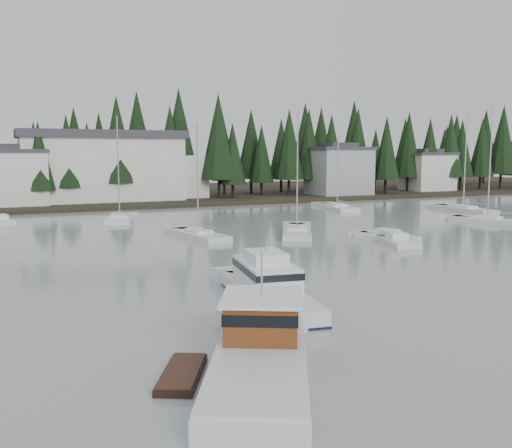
{
  "coord_description": "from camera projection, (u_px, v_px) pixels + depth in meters",
  "views": [
    {
      "loc": [
        -19.84,
        -9.72,
        8.08
      ],
      "look_at": [
        -1.74,
        30.52,
        2.5
      ],
      "focal_mm": 40.0,
      "sensor_mm": 36.0,
      "label": 1
    }
  ],
  "objects": [
    {
      "name": "runabout_3",
      "position": [
        0.0,
        222.0,
        64.94
      ],
      "size": [
        3.39,
        5.46,
        1.42
      ],
      "rotation": [
        0.0,
        0.0,
        1.82
      ],
      "color": "silver",
      "rests_on": "ground"
    },
    {
      "name": "sailboat_6",
      "position": [
        337.0,
        209.0,
        81.56
      ],
      "size": [
        4.73,
        10.27,
        11.38
      ],
      "rotation": [
        0.0,
        0.0,
        1.38
      ],
      "color": "silver",
      "rests_on": "ground"
    },
    {
      "name": "sailboat_9",
      "position": [
        120.0,
        220.0,
        67.41
      ],
      "size": [
        5.04,
        8.76,
        12.83
      ],
      "rotation": [
        0.0,
        0.0,
        1.29
      ],
      "color": "silver",
      "rests_on": "ground"
    },
    {
      "name": "sailboat_1",
      "position": [
        463.0,
        210.0,
        78.98
      ],
      "size": [
        3.16,
        10.59,
        14.88
      ],
      "rotation": [
        0.0,
        0.0,
        1.54
      ],
      "color": "silver",
      "rests_on": "ground"
    },
    {
      "name": "house_west",
      "position": [
        14.0,
        176.0,
        81.45
      ],
      "size": [
        9.54,
        7.42,
        8.75
      ],
      "color": "silver",
      "rests_on": "ground"
    },
    {
      "name": "far_shore_land",
      "position": [
        118.0,
        196.0,
        105.65
      ],
      "size": [
        240.0,
        54.0,
        1.0
      ],
      "primitive_type": "cube",
      "color": "black",
      "rests_on": "ground"
    },
    {
      "name": "house_east_b",
      "position": [
        428.0,
        171.0,
        113.32
      ],
      "size": [
        9.54,
        7.42,
        8.25
      ],
      "color": "silver",
      "rests_on": "ground"
    },
    {
      "name": "runabout_4",
      "position": [
        387.0,
        239.0,
        52.72
      ],
      "size": [
        4.1,
        6.36,
        1.42
      ],
      "rotation": [
        0.0,
        0.0,
        1.92
      ],
      "color": "silver",
      "rests_on": "ground"
    },
    {
      "name": "cabin_cruiser_center",
      "position": [
        268.0,
        291.0,
        30.59
      ],
      "size": [
        4.6,
        10.32,
        4.28
      ],
      "rotation": [
        0.0,
        0.0,
        1.41
      ],
      "color": "silver",
      "rests_on": "ground"
    },
    {
      "name": "house_east_a",
      "position": [
        339.0,
        170.0,
        102.49
      ],
      "size": [
        10.6,
        8.48,
        9.25
      ],
      "color": "#999EA0",
      "rests_on": "ground"
    },
    {
      "name": "harbor_inn",
      "position": [
        115.0,
        167.0,
        90.45
      ],
      "size": [
        29.5,
        11.5,
        10.9
      ],
      "color": "silver",
      "rests_on": "ground"
    },
    {
      "name": "runabout_1",
      "position": [
        397.0,
        242.0,
        50.46
      ],
      "size": [
        3.85,
        6.37,
        1.42
      ],
      "rotation": [
        0.0,
        0.0,
        1.28
      ],
      "color": "silver",
      "rests_on": "ground"
    },
    {
      "name": "sailboat_7",
      "position": [
        297.0,
        233.0,
        56.68
      ],
      "size": [
        7.03,
        10.04,
        12.63
      ],
      "rotation": [
        0.0,
        0.0,
        1.08
      ],
      "color": "silver",
      "rests_on": "ground"
    },
    {
      "name": "sailboat_2",
      "position": [
        198.0,
        237.0,
        54.31
      ],
      "size": [
        3.87,
        8.9,
        11.3
      ],
      "rotation": [
        0.0,
        0.0,
        1.73
      ],
      "color": "silver",
      "rests_on": "ground"
    },
    {
      "name": "conifer_treeline",
      "position": [
        130.0,
        200.0,
        95.69
      ],
      "size": [
        200.0,
        22.0,
        20.0
      ],
      "primitive_type": null,
      "color": "black",
      "rests_on": "ground"
    },
    {
      "name": "sailboat_4",
      "position": [
        487.0,
        222.0,
        65.79
      ],
      "size": [
        5.42,
        8.78,
        14.37
      ],
      "rotation": [
        0.0,
        0.0,
        1.92
      ],
      "color": "silver",
      "rests_on": "ground"
    },
    {
      "name": "lobster_boat_brown",
      "position": [
        257.0,
        359.0,
        20.8
      ],
      "size": [
        7.66,
        10.42,
        4.95
      ],
      "rotation": [
        0.0,
        0.0,
        1.09
      ],
      "color": "silver",
      "rests_on": "ground"
    }
  ]
}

